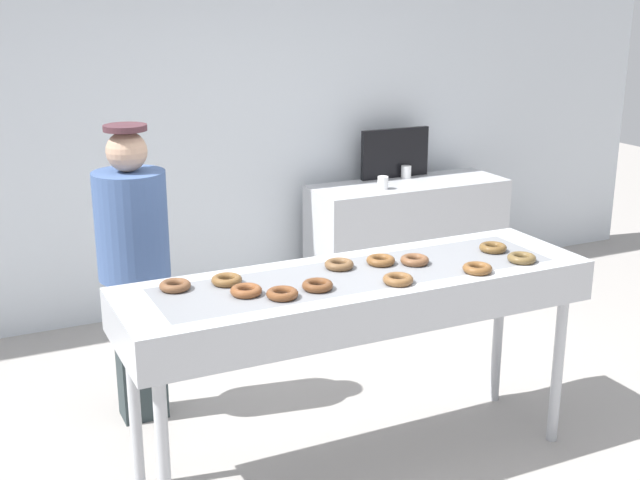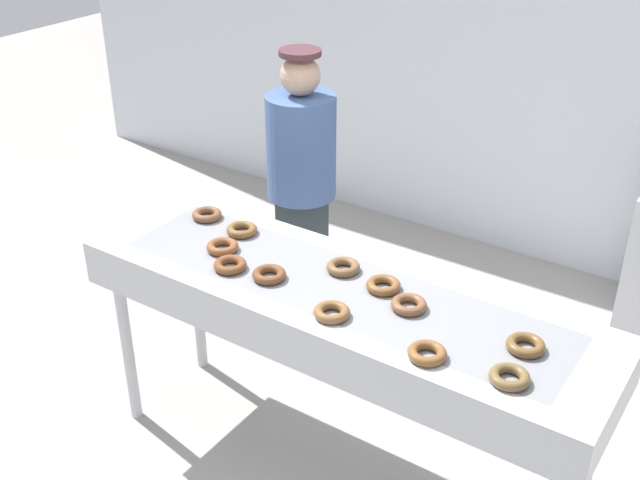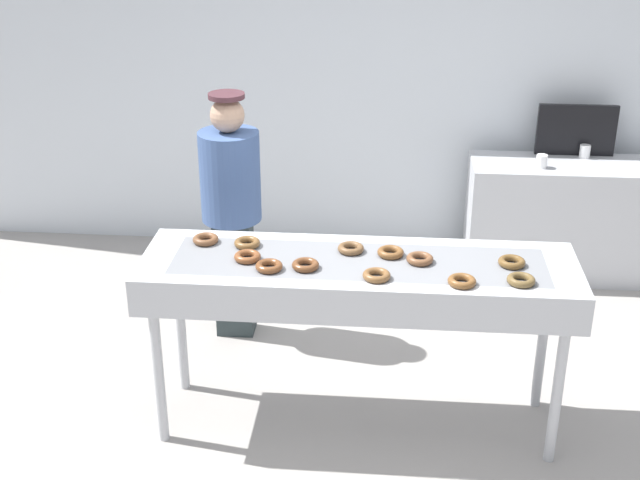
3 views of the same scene
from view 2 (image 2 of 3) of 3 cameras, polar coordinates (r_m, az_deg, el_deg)
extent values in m
plane|color=#9E9993|center=(3.78, 1.11, -16.28)|extent=(16.00, 16.00, 0.00)
cube|color=silver|center=(5.05, 17.26, 14.95)|extent=(8.00, 0.12, 3.15)
cube|color=#B7BABF|center=(3.21, 1.27, -4.88)|extent=(2.26, 0.66, 0.20)
cube|color=slate|center=(3.18, 1.28, -3.99)|extent=(1.92, 0.46, 0.08)
cylinder|color=#B7BABF|center=(3.91, -13.78, -7.83)|extent=(0.06, 0.06, 0.80)
cylinder|color=#B7BABF|center=(4.19, -8.89, -4.58)|extent=(0.06, 0.06, 0.80)
cylinder|color=#B7BABF|center=(3.41, 18.87, -15.12)|extent=(0.06, 0.06, 0.80)
torus|color=brown|center=(3.28, -6.55, -1.81)|extent=(0.18, 0.18, 0.04)
torus|color=brown|center=(3.42, -7.09, -0.49)|extent=(0.18, 0.18, 0.04)
torus|color=brown|center=(3.71, -8.21, 1.84)|extent=(0.20, 0.20, 0.04)
torus|color=brown|center=(3.55, -5.69, 0.75)|extent=(0.20, 0.20, 0.04)
torus|color=brown|center=(2.73, 13.59, -9.65)|extent=(0.19, 0.19, 0.04)
torus|color=brown|center=(3.14, 4.63, -3.30)|extent=(0.17, 0.17, 0.04)
torus|color=brown|center=(2.97, 0.86, -5.27)|extent=(0.18, 0.18, 0.04)
torus|color=brown|center=(2.78, 7.78, -8.15)|extent=(0.19, 0.19, 0.04)
torus|color=brown|center=(2.89, 14.70, -7.40)|extent=(0.18, 0.18, 0.04)
torus|color=brown|center=(3.20, -3.71, -2.52)|extent=(0.20, 0.20, 0.04)
torus|color=brown|center=(3.25, 1.70, -1.97)|extent=(0.19, 0.19, 0.04)
torus|color=brown|center=(3.03, 6.47, -4.69)|extent=(0.19, 0.19, 0.04)
cube|color=#293436|center=(4.53, -1.28, -1.33)|extent=(0.24, 0.18, 0.81)
cylinder|color=#3F598C|center=(4.22, -1.38, 6.80)|extent=(0.38, 0.38, 0.57)
sphere|color=tan|center=(4.09, -1.45, 11.85)|extent=(0.21, 0.21, 0.21)
cylinder|color=#46272D|center=(4.06, -1.47, 13.46)|extent=(0.22, 0.22, 0.03)
camera|label=1|loc=(3.34, -71.58, 1.80)|focal=46.52mm
camera|label=3|loc=(2.14, -109.01, -3.63)|focal=47.67mm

